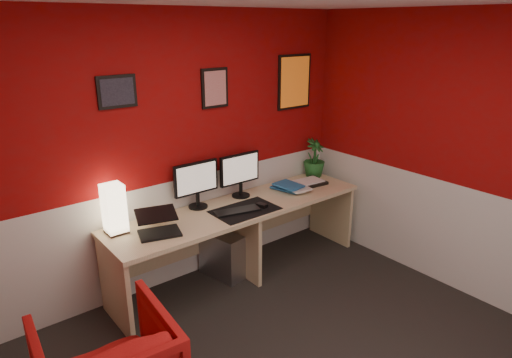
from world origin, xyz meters
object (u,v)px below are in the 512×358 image
object	(u,v)px
monitor_right	(241,168)
zen_tray	(308,183)
laptop	(159,222)
pc_tower	(222,255)
shoji_lamp	(114,210)
potted_plant	(314,158)
monitor_left	(197,178)
desk	(241,241)

from	to	relation	value
monitor_right	zen_tray	distance (m)	0.84
laptop	monitor_right	xyz separation A→B (m)	(1.03, 0.27, 0.18)
pc_tower	zen_tray	bearing A→B (deg)	-14.56
shoji_lamp	pc_tower	world-z (taller)	shoji_lamp
potted_plant	pc_tower	distance (m)	1.52
zen_tray	pc_tower	distance (m)	1.21
laptop	zen_tray	xyz separation A→B (m)	(1.81, 0.10, -0.09)
zen_tray	potted_plant	bearing A→B (deg)	33.33
monitor_left	pc_tower	size ratio (longest dim) A/B	1.29
desk	laptop	bearing A→B (deg)	-175.85
potted_plant	zen_tray	bearing A→B (deg)	-146.67
shoji_lamp	monitor_left	bearing A→B (deg)	3.26
desk	pc_tower	bearing A→B (deg)	147.27
shoji_lamp	laptop	distance (m)	0.37
desk	potted_plant	xyz separation A→B (m)	(1.17, 0.19, 0.58)
desk	potted_plant	distance (m)	1.32
desk	monitor_right	distance (m)	0.70
laptop	monitor_right	size ratio (longest dim) A/B	0.57
desk	monitor_right	world-z (taller)	monitor_right
monitor_right	zen_tray	size ratio (longest dim) A/B	1.66
monitor_left	monitor_right	size ratio (longest dim) A/B	1.00
shoji_lamp	laptop	xyz separation A→B (m)	(0.26, -0.25, -0.09)
zen_tray	potted_plant	distance (m)	0.35
monitor_right	pc_tower	size ratio (longest dim) A/B	1.29
monitor_right	pc_tower	xyz separation A→B (m)	(-0.32, -0.10, -0.80)
laptop	monitor_left	bearing A→B (deg)	44.48
pc_tower	desk	bearing A→B (deg)	-43.72
monitor_left	potted_plant	bearing A→B (deg)	-1.41
laptop	pc_tower	distance (m)	0.96
zen_tray	potted_plant	size ratio (longest dim) A/B	0.82
shoji_lamp	monitor_right	bearing A→B (deg)	1.02
shoji_lamp	monitor_right	size ratio (longest dim) A/B	0.69
zen_tray	desk	bearing A→B (deg)	-177.80
desk	zen_tray	size ratio (longest dim) A/B	7.43
zen_tray	pc_tower	xyz separation A→B (m)	(-1.09, 0.07, -0.52)
shoji_lamp	monitor_right	world-z (taller)	monitor_right
desk	monitor_right	xyz separation A→B (m)	(0.16, 0.21, 0.66)
desk	pc_tower	distance (m)	0.24
desk	pc_tower	size ratio (longest dim) A/B	5.78
desk	shoji_lamp	xyz separation A→B (m)	(-1.14, 0.18, 0.56)
monitor_left	desk	bearing A→B (deg)	-35.04
laptop	monitor_right	world-z (taller)	monitor_right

